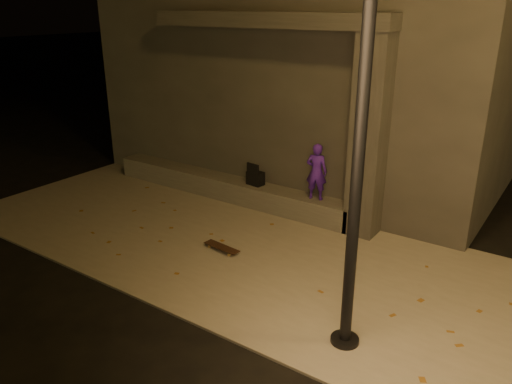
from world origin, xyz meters
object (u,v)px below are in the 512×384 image
Objects in this scene: column at (369,139)px; skateboard at (222,247)px; skateboarder at (317,172)px; backpack at (256,177)px.

skateboard is (-1.70, -2.09, -1.74)m from column.
column is at bearing 167.73° from skateboarder.
skateboarder is at bearing 77.55° from skateboard.
column is 1.28m from skateboarder.
backpack is at bearing 115.12° from skateboard.
column reaches higher than skateboarder.
skateboarder is at bearing 180.00° from column.
column reaches higher than skateboard.
column is 4.98× the size of skateboard.
skateboard is at bearing 59.31° from skateboarder.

